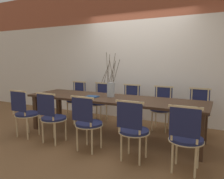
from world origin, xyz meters
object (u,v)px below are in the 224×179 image
object	(u,v)px
chair_far_center	(130,103)
vase_centerpiece	(111,89)
dining_table	(112,102)
book_stack	(92,96)
chair_near_center	(87,121)

from	to	relation	value
chair_far_center	vase_centerpiece	world-z (taller)	vase_centerpiece
dining_table	chair_far_center	bearing A→B (deg)	88.23
chair_far_center	book_stack	distance (m)	1.00
chair_near_center	chair_far_center	xyz separation A→B (m)	(0.05, 1.57, 0.00)
dining_table	vase_centerpiece	bearing A→B (deg)	130.45
dining_table	chair_far_center	distance (m)	0.80
dining_table	book_stack	size ratio (longest dim) A/B	14.37
vase_centerpiece	book_stack	distance (m)	0.37
chair_near_center	book_stack	xyz separation A→B (m)	(-0.34, 0.68, 0.26)
chair_near_center	vase_centerpiece	bearing A→B (deg)	92.40
dining_table	book_stack	world-z (taller)	book_stack
chair_far_center	chair_near_center	bearing A→B (deg)	88.15
chair_near_center	chair_far_center	distance (m)	1.57
chair_near_center	vase_centerpiece	size ratio (longest dim) A/B	1.07
chair_near_center	vase_centerpiece	world-z (taller)	vase_centerpiece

